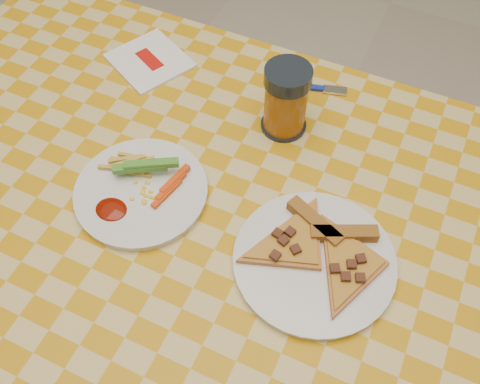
% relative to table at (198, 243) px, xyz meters
% --- Properties ---
extents(ground, '(8.00, 8.00, 0.00)m').
position_rel_table_xyz_m(ground, '(0.00, 0.00, -0.68)').
color(ground, beige).
rests_on(ground, ground).
extents(table, '(1.28, 0.88, 0.76)m').
position_rel_table_xyz_m(table, '(0.00, 0.00, 0.00)').
color(table, white).
rests_on(table, ground).
extents(plate_left, '(0.23, 0.23, 0.01)m').
position_rel_table_xyz_m(plate_left, '(-0.10, 0.01, 0.08)').
color(plate_left, silver).
rests_on(plate_left, table).
extents(plate_right, '(0.27, 0.27, 0.01)m').
position_rel_table_xyz_m(plate_right, '(0.20, 0.01, 0.08)').
color(plate_right, silver).
rests_on(plate_right, table).
extents(fries_veggies, '(0.16, 0.15, 0.04)m').
position_rel_table_xyz_m(fries_veggies, '(-0.11, 0.02, 0.10)').
color(fries_veggies, gold).
rests_on(fries_veggies, plate_left).
extents(pizza_slices, '(0.28, 0.23, 0.02)m').
position_rel_table_xyz_m(pizza_slices, '(0.20, 0.02, 0.09)').
color(pizza_slices, '#D48041').
rests_on(pizza_slices, plate_right).
extents(drink_glass, '(0.08, 0.08, 0.13)m').
position_rel_table_xyz_m(drink_glass, '(0.05, 0.24, 0.14)').
color(drink_glass, black).
rests_on(drink_glass, table).
extents(napkin, '(0.18, 0.18, 0.01)m').
position_rel_table_xyz_m(napkin, '(-0.25, 0.29, 0.08)').
color(napkin, white).
rests_on(napkin, table).
extents(fork, '(0.14, 0.05, 0.01)m').
position_rel_table_xyz_m(fork, '(0.06, 0.35, 0.08)').
color(fork, '#152697').
rests_on(fork, table).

